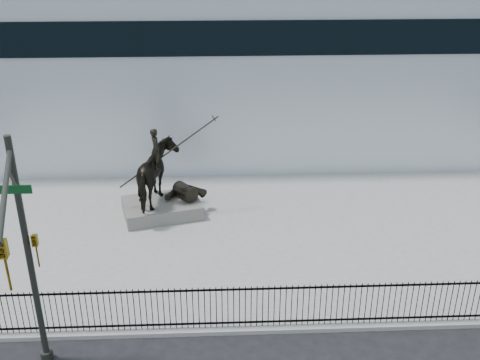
{
  "coord_description": "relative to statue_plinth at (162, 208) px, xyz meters",
  "views": [
    {
      "loc": [
        -1.9,
        -12.93,
        11.65
      ],
      "look_at": [
        -1.05,
        6.0,
        3.06
      ],
      "focal_mm": 42.0,
      "sensor_mm": 36.0,
      "label": 1
    }
  ],
  "objects": [
    {
      "name": "ground",
      "position": [
        4.33,
        -8.94,
        -0.45
      ],
      "size": [
        120.0,
        120.0,
        0.0
      ],
      "primitive_type": "plane",
      "color": "black",
      "rests_on": "ground"
    },
    {
      "name": "equestrian_statue",
      "position": [
        0.06,
        0.02,
        1.58
      ],
      "size": [
        4.04,
        3.04,
        3.52
      ],
      "rotation": [
        0.0,
        0.0,
        0.26
      ],
      "color": "black",
      "rests_on": "statue_plinth"
    },
    {
      "name": "statue_plinth",
      "position": [
        0.0,
        0.0,
        0.0
      ],
      "size": [
        3.71,
        2.99,
        0.61
      ],
      "primitive_type": "cube",
      "rotation": [
        0.0,
        0.0,
        0.26
      ],
      "color": "#54514D",
      "rests_on": "plaza"
    },
    {
      "name": "traffic_signal_left",
      "position": [
        -2.42,
        -9.57,
        3.58
      ],
      "size": [
        1.52,
        4.84,
        7.0
      ],
      "color": "#272A24",
      "rests_on": "ground"
    },
    {
      "name": "picket_fence",
      "position": [
        4.33,
        -7.69,
        0.45
      ],
      "size": [
        22.1,
        0.1,
        1.5
      ],
      "color": "black",
      "rests_on": "plaza"
    },
    {
      "name": "building",
      "position": [
        4.33,
        11.06,
        4.05
      ],
      "size": [
        44.0,
        14.0,
        9.0
      ],
      "primitive_type": "cube",
      "color": "silver",
      "rests_on": "ground"
    },
    {
      "name": "plaza",
      "position": [
        4.33,
        -1.94,
        -0.38
      ],
      "size": [
        30.0,
        12.0,
        0.15
      ],
      "primitive_type": "cube",
      "color": "gray",
      "rests_on": "ground"
    }
  ]
}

